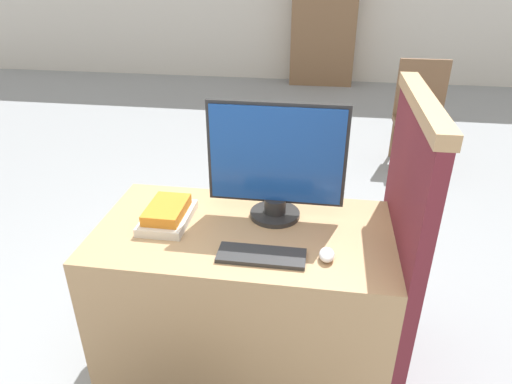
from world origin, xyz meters
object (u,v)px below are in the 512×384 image
Objects in this scene: monitor at (276,163)px; mouse at (327,255)px; far_chair at (420,111)px; book_stack at (167,214)px; keyboard at (261,256)px.

mouse is (0.22, -0.28, -0.22)m from monitor.
monitor is 0.60× the size of far_chair.
far_chair is (1.04, 2.49, -0.50)m from monitor.
mouse is 0.09× the size of far_chair.
monitor is 0.49m from book_stack.
far_chair is at bearing 73.54° from mouse.
monitor is at bearing 128.15° from mouse.
mouse is (0.23, 0.02, 0.01)m from keyboard.
far_chair reaches higher than book_stack.
keyboard is 1.16× the size of book_stack.
monitor reaches higher than mouse.
far_chair is (1.05, 2.79, -0.27)m from keyboard.
book_stack is at bearing 165.53° from mouse.
book_stack is (-0.43, -0.11, -0.21)m from monitor.
book_stack is (-0.65, 0.17, 0.02)m from mouse.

